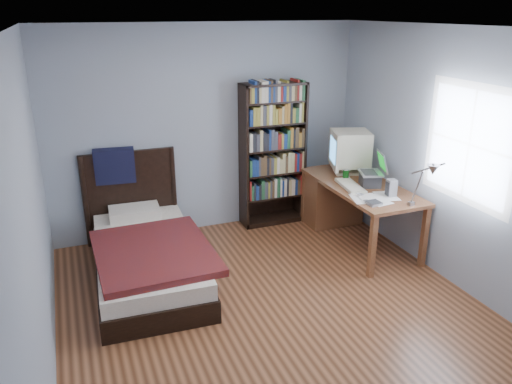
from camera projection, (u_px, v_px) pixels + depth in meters
room at (280, 184)px, 4.19m from camera, size 4.20×4.24×2.50m
desk at (339, 196)px, 6.27m from camera, size 0.75×1.66×0.73m
crt_monitor at (349, 149)px, 6.06m from camera, size 0.58×0.54×0.53m
laptop at (372, 176)px, 5.69m from camera, size 0.40×0.37×0.38m
desk_lamp at (430, 174)px, 4.64m from camera, size 0.22×0.49×0.57m
keyboard at (350, 186)px, 5.65m from camera, size 0.26×0.51×0.05m
speaker at (391, 188)px, 5.36m from camera, size 0.10×0.10×0.19m
soda_can at (346, 175)px, 5.87m from camera, size 0.07×0.07×0.13m
mouse at (346, 177)px, 5.96m from camera, size 0.07×0.12×0.04m
phone_silver at (359, 194)px, 5.43m from camera, size 0.07×0.11×0.02m
phone_grey at (368, 202)px, 5.21m from camera, size 0.05×0.09×0.02m
external_drive at (374, 203)px, 5.16m from camera, size 0.14×0.14×0.03m
bookshelf at (273, 155)px, 6.27m from camera, size 0.81×0.30×1.81m
bed at (146, 252)px, 5.19m from camera, size 1.15×2.13×1.16m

